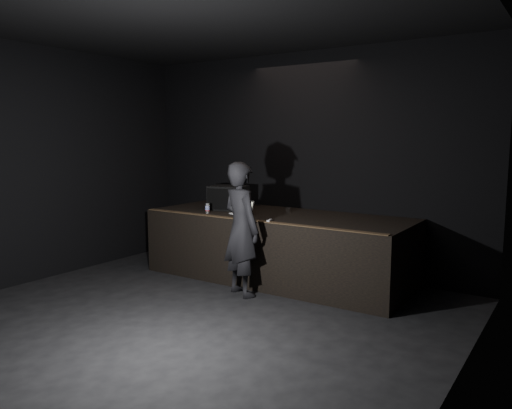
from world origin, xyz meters
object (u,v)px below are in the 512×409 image
Objects in this scene: beer_can at (207,208)px; person at (241,229)px; laptop at (243,211)px; stage_riser at (278,246)px; stage_monitor at (228,198)px.

person is at bearing -24.38° from beer_can.
laptop is at bearing -35.04° from person.
beer_can is at bearing -150.84° from stage_riser.
stage_monitor is at bearing 86.44° from beer_can.
person is (0.90, -0.92, -0.28)m from stage_monitor.
stage_monitor is at bearing 174.46° from laptop.
laptop reaches higher than stage_riser.
person is at bearing -56.78° from stage_monitor.
beer_can is (-0.50, -0.24, 0.02)m from laptop.
laptop is at bearing -39.90° from stage_monitor.
person is (-0.01, -0.95, 0.41)m from stage_riser.
stage_monitor is 4.10× the size of beer_can.
stage_monitor is (-0.91, -0.03, 0.69)m from stage_riser.
stage_riser is 10.47× the size of laptop.
laptop reaches higher than beer_can.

